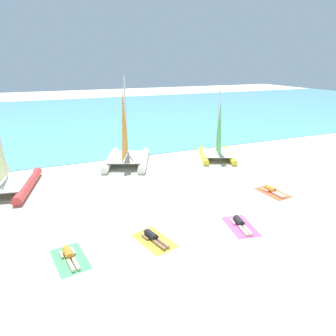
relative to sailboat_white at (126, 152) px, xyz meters
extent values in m
plane|color=beige|center=(1.12, -0.17, -0.89)|extent=(120.00, 120.00, 0.00)
cube|color=#5BB2C1|center=(1.12, 21.40, -0.87)|extent=(120.00, 40.00, 0.05)
cylinder|color=white|center=(-1.06, 0.59, -0.63)|extent=(2.22, 4.45, 0.52)
cylinder|color=white|center=(1.17, -0.32, -0.63)|extent=(2.22, 4.45, 0.52)
cube|color=silver|center=(-0.03, -0.07, -0.34)|extent=(3.34, 3.63, 0.07)
cylinder|color=silver|center=(0.22, 0.54, 2.37)|extent=(0.11, 0.11, 5.47)
pyramid|color=orange|center=(-0.19, -0.46, 2.20)|extent=(0.97, 2.25, 4.59)
cylinder|color=#CC3838|center=(-6.34, -2.15, -0.63)|extent=(1.50, 4.58, 0.52)
cube|color=silver|center=(-7.55, -2.10, -0.34)|extent=(2.97, 3.38, 0.07)
cylinder|color=yellow|center=(5.73, -0.83, -0.68)|extent=(1.86, 3.63, 0.43)
cylinder|color=yellow|center=(7.54, -1.60, -0.68)|extent=(1.86, 3.63, 0.43)
cube|color=silver|center=(6.57, -1.38, -0.44)|extent=(2.75, 2.98, 0.05)
cylinder|color=silver|center=(6.78, -0.88, 1.77)|extent=(0.09, 0.09, 4.47)
pyramid|color=#4CA54C|center=(6.43, -1.70, 1.64)|extent=(0.82, 1.83, 3.76)
cube|color=#4CB266|center=(-4.76, -9.75, -0.89)|extent=(1.41, 2.06, 0.01)
cylinder|color=orange|center=(-4.80, -9.55, -0.73)|extent=(0.40, 0.66, 0.30)
sphere|color=beige|center=(-4.87, -9.15, -0.73)|extent=(0.22, 0.22, 0.22)
cylinder|color=beige|center=(-4.77, -10.21, -0.81)|extent=(0.27, 0.79, 0.14)
cylinder|color=beige|center=(-4.60, -10.18, -0.81)|extent=(0.27, 0.79, 0.14)
cylinder|color=beige|center=(-5.04, -9.44, -0.82)|extent=(0.18, 0.46, 0.10)
cylinder|color=beige|center=(-4.61, -9.36, -0.82)|extent=(0.18, 0.46, 0.10)
cube|color=yellow|center=(-1.46, -9.78, -0.89)|extent=(1.58, 2.13, 0.01)
cylinder|color=black|center=(-1.52, -9.59, -0.73)|extent=(0.46, 0.68, 0.30)
sphere|color=#8C6647|center=(-1.63, -9.20, -0.73)|extent=(0.22, 0.22, 0.22)
cylinder|color=#8C6647|center=(-1.42, -10.24, -0.81)|extent=(0.35, 0.79, 0.14)
cylinder|color=#8C6647|center=(-1.25, -10.19, -0.81)|extent=(0.35, 0.79, 0.14)
cylinder|color=#8C6647|center=(-1.77, -9.50, -0.82)|extent=(0.22, 0.46, 0.10)
cylinder|color=#8C6647|center=(-1.35, -9.38, -0.82)|extent=(0.22, 0.46, 0.10)
cube|color=#D84C99|center=(2.46, -10.20, -0.89)|extent=(1.40, 2.05, 0.01)
cylinder|color=black|center=(2.49, -10.00, -0.73)|extent=(0.40, 0.66, 0.30)
sphere|color=beige|center=(2.56, -9.60, -0.73)|extent=(0.22, 0.22, 0.22)
cylinder|color=beige|center=(2.30, -10.63, -0.81)|extent=(0.27, 0.79, 0.14)
cylinder|color=beige|center=(2.47, -10.66, -0.81)|extent=(0.27, 0.79, 0.14)
cylinder|color=beige|center=(2.30, -9.81, -0.82)|extent=(0.17, 0.46, 0.10)
cylinder|color=beige|center=(2.73, -9.88, -0.82)|extent=(0.17, 0.46, 0.10)
cube|color=#EA5933|center=(6.24, -7.86, -0.89)|extent=(1.26, 1.99, 0.01)
cylinder|color=orange|center=(6.22, -7.66, -0.73)|extent=(0.35, 0.64, 0.30)
sphere|color=beige|center=(6.19, -7.25, -0.73)|extent=(0.22, 0.22, 0.22)
cylinder|color=beige|center=(6.19, -8.32, -0.81)|extent=(0.21, 0.79, 0.14)
cylinder|color=beige|center=(6.37, -8.30, -0.81)|extent=(0.21, 0.79, 0.14)
cylinder|color=beige|center=(5.99, -7.52, -0.82)|extent=(0.14, 0.46, 0.10)
cylinder|color=beige|center=(6.43, -7.49, -0.82)|extent=(0.14, 0.46, 0.10)
camera|label=1|loc=(-4.92, -19.68, 6.03)|focal=31.91mm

